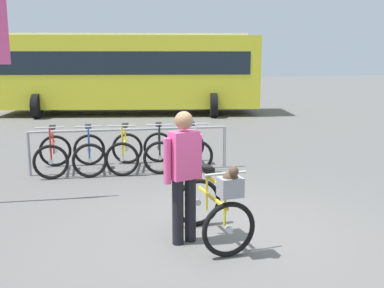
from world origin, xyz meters
TOP-DOWN VIEW (x-y plane):
  - ground_plane at (0.00, 0.00)m, footprint 80.00×80.00m
  - bike_rack_rail at (-0.67, 3.57)m, footprint 3.90×0.40m
  - racked_bike_red at (-2.15, 3.88)m, footprint 0.72×1.14m
  - racked_bike_blue at (-1.45, 3.82)m, footprint 0.70×1.14m
  - racked_bike_yellow at (-0.76, 3.76)m, footprint 0.89×1.23m
  - racked_bike_black at (-0.06, 3.70)m, footprint 0.83×1.18m
  - racked_bike_white at (0.64, 3.64)m, footprint 0.79×1.18m
  - featured_bicycle at (-0.12, -0.23)m, footprint 0.74×1.23m
  - person_with_featured_bike at (-0.48, -0.09)m, footprint 0.51×0.29m
  - bus_distant at (0.47, 12.71)m, footprint 10.30×4.79m

SIDE VIEW (x-z plane):
  - ground_plane at x=0.00m, z-range 0.00..0.00m
  - racked_bike_blue at x=-1.45m, z-range -0.12..0.86m
  - racked_bike_yellow at x=-0.76m, z-range -0.12..0.86m
  - racked_bike_black at x=-0.06m, z-range -0.12..0.85m
  - racked_bike_red at x=-2.15m, z-range -0.12..0.86m
  - racked_bike_white at x=0.64m, z-range -0.12..0.86m
  - featured_bicycle at x=-0.12m, z-range -0.06..1.03m
  - bike_rack_rail at x=-0.67m, z-range 0.25..1.12m
  - person_with_featured_bike at x=-0.48m, z-range 0.09..1.73m
  - bus_distant at x=0.47m, z-range 0.20..3.28m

